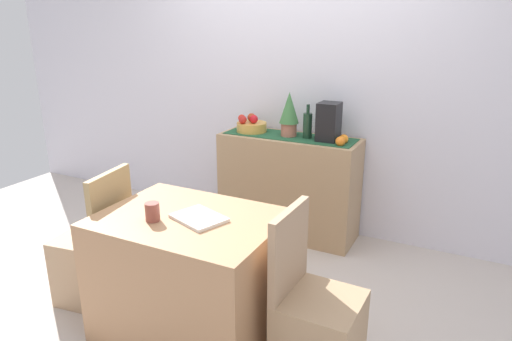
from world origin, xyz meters
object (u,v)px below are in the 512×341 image
(potted_plant, at_px, (289,113))
(chair_near_window, at_px, (96,262))
(wine_bottle, at_px, (308,125))
(dining_table, at_px, (192,276))
(fruit_bowl, at_px, (252,127))
(coffee_cup, at_px, (152,212))
(chair_by_corner, at_px, (316,329))
(coffee_maker, at_px, (329,122))
(open_book, at_px, (199,218))
(sideboard_console, at_px, (288,186))

(potted_plant, distance_m, chair_near_window, 1.84)
(wine_bottle, distance_m, dining_table, 1.62)
(dining_table, bearing_deg, fruit_bowl, 104.30)
(dining_table, xyz_separation_m, coffee_cup, (-0.14, -0.13, 0.42))
(chair_near_window, bearing_deg, chair_by_corner, -0.07)
(coffee_maker, height_order, potted_plant, potted_plant)
(wine_bottle, height_order, open_book, wine_bottle)
(sideboard_console, relative_size, dining_table, 1.16)
(sideboard_console, relative_size, chair_by_corner, 1.29)
(sideboard_console, bearing_deg, potted_plant, 180.00)
(coffee_maker, height_order, chair_by_corner, coffee_maker)
(coffee_maker, relative_size, coffee_cup, 2.97)
(coffee_maker, relative_size, potted_plant, 0.84)
(sideboard_console, relative_size, wine_bottle, 4.17)
(coffee_maker, distance_m, chair_near_window, 1.98)
(coffee_maker, distance_m, open_book, 1.54)
(open_book, relative_size, coffee_cup, 2.72)
(dining_table, bearing_deg, coffee_maker, 78.68)
(coffee_cup, relative_size, chair_near_window, 0.11)
(wine_bottle, xyz_separation_m, chair_near_window, (-0.89, -1.49, -0.71))
(potted_plant, height_order, dining_table, potted_plant)
(wine_bottle, height_order, chair_by_corner, wine_bottle)
(chair_by_corner, bearing_deg, wine_bottle, 113.21)
(open_book, height_order, chair_near_window, chair_near_window)
(wine_bottle, xyz_separation_m, dining_table, (-0.12, -1.49, -0.60))
(coffee_cup, bearing_deg, chair_near_window, 168.08)
(dining_table, distance_m, coffee_cup, 0.46)
(potted_plant, xyz_separation_m, chair_near_window, (-0.73, -1.49, -0.80))
(fruit_bowl, xyz_separation_m, chair_near_window, (-0.38, -1.49, -0.64))
(fruit_bowl, xyz_separation_m, chair_by_corner, (1.15, -1.49, -0.64))
(wine_bottle, bearing_deg, dining_table, -94.75)
(chair_by_corner, bearing_deg, dining_table, -179.97)
(wine_bottle, bearing_deg, coffee_cup, -99.40)
(sideboard_console, relative_size, chair_near_window, 1.29)
(wine_bottle, relative_size, coffee_maker, 0.91)
(potted_plant, height_order, coffee_cup, potted_plant)
(chair_near_window, bearing_deg, fruit_bowl, 75.57)
(wine_bottle, xyz_separation_m, coffee_cup, (-0.27, -1.62, -0.18))
(potted_plant, height_order, chair_near_window, potted_plant)
(potted_plant, bearing_deg, sideboard_console, 0.00)
(open_book, distance_m, coffee_cup, 0.25)
(sideboard_console, height_order, wine_bottle, wine_bottle)
(fruit_bowl, bearing_deg, sideboard_console, 0.00)
(fruit_bowl, height_order, chair_by_corner, fruit_bowl)
(coffee_cup, height_order, chair_near_window, chair_near_window)
(coffee_maker, xyz_separation_m, chair_by_corner, (0.47, -1.49, -0.75))
(sideboard_console, xyz_separation_m, fruit_bowl, (-0.35, 0.00, 0.48))
(coffee_cup, bearing_deg, dining_table, 41.67)
(potted_plant, xyz_separation_m, open_book, (0.11, -1.50, -0.31))
(coffee_cup, bearing_deg, chair_by_corner, 8.08)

